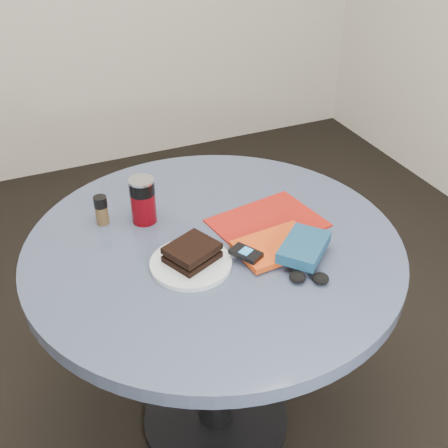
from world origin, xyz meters
name	(u,v)px	position (x,y,z in m)	size (l,w,h in m)	color
ground	(216,420)	(0.00, 0.00, 0.00)	(4.00, 4.00, 0.00)	black
table	(214,289)	(0.00, 0.00, 0.59)	(1.00, 1.00, 0.75)	black
plate	(191,264)	(-0.09, -0.07, 0.76)	(0.20, 0.20, 0.01)	silver
sandwich	(192,252)	(-0.08, -0.06, 0.78)	(0.15, 0.14, 0.04)	black
soda_can	(143,200)	(-0.14, 0.17, 0.82)	(0.09, 0.09, 0.13)	#6B050D
pepper_grinder	(101,210)	(-0.25, 0.21, 0.79)	(0.05, 0.05, 0.08)	#4F3C22
magazine	(267,223)	(0.17, 0.02, 0.75)	(0.29, 0.22, 0.01)	#9C150E
red_book	(276,246)	(0.13, -0.10, 0.76)	(0.20, 0.14, 0.02)	#C83E0F
novel	(304,247)	(0.18, -0.16, 0.79)	(0.15, 0.10, 0.03)	navy
mp3_player	(246,253)	(0.04, -0.11, 0.78)	(0.08, 0.09, 0.01)	black
headphones	(309,278)	(0.15, -0.24, 0.76)	(0.10, 0.08, 0.02)	black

